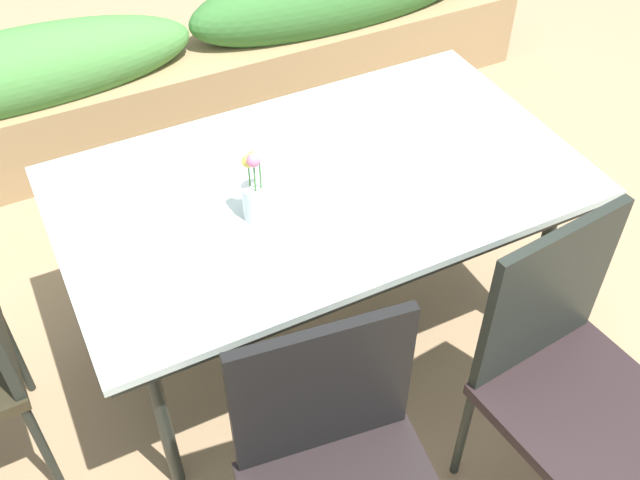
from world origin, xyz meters
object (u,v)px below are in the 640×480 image
at_px(planter_box, 197,62).
at_px(flower_vase, 255,193).
at_px(dining_table, 320,191).
at_px(chair_near_left, 342,478).
at_px(chair_near_right, 568,370).

bearing_deg(planter_box, flower_vase, -102.01).
height_order(dining_table, chair_near_left, chair_near_left).
relative_size(dining_table, chair_near_left, 1.73).
bearing_deg(dining_table, planter_box, 86.56).
bearing_deg(chair_near_left, chair_near_right, -172.29).
distance_m(flower_vase, planter_box, 1.68).
distance_m(dining_table, chair_near_left, 0.91).
bearing_deg(dining_table, flower_vase, -164.25).
height_order(chair_near_right, planter_box, chair_near_right).
bearing_deg(chair_near_left, dining_table, -105.89).
bearing_deg(chair_near_left, flower_vase, -90.85).
distance_m(chair_near_right, planter_box, 2.34).
height_order(dining_table, flower_vase, flower_vase).
height_order(dining_table, chair_near_right, chair_near_right).
bearing_deg(flower_vase, chair_near_left, -98.28).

